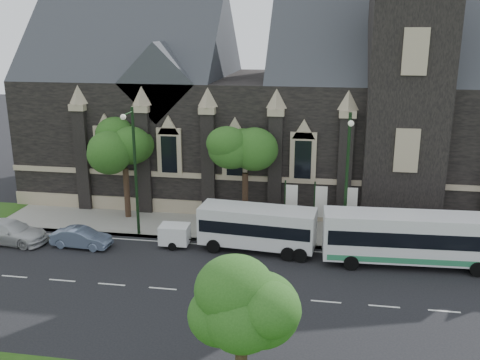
% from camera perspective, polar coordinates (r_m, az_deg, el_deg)
% --- Properties ---
extents(ground, '(160.00, 160.00, 0.00)m').
position_cam_1_polar(ground, '(30.62, -8.26, -11.41)').
color(ground, black).
rests_on(ground, ground).
extents(sidewalk, '(80.00, 5.00, 0.15)m').
position_cam_1_polar(sidewalk, '(38.94, -4.06, -5.00)').
color(sidewalk, gray).
rests_on(sidewalk, ground).
extents(museum, '(40.00, 17.70, 29.90)m').
position_cam_1_polar(museum, '(45.10, 4.92, 8.52)').
color(museum, black).
rests_on(museum, ground).
extents(tree_park_east, '(3.40, 3.40, 6.28)m').
position_cam_1_polar(tree_park_east, '(19.14, 0.76, -13.42)').
color(tree_park_east, black).
rests_on(tree_park_east, ground).
extents(tree_walk_right, '(4.08, 4.08, 7.80)m').
position_cam_1_polar(tree_walk_right, '(37.82, 0.94, 3.50)').
color(tree_walk_right, black).
rests_on(tree_walk_right, ground).
extents(tree_walk_left, '(3.91, 3.91, 7.64)m').
position_cam_1_polar(tree_walk_left, '(40.13, -11.92, 3.77)').
color(tree_walk_left, black).
rests_on(tree_walk_left, ground).
extents(street_lamp_near, '(0.36, 1.88, 9.00)m').
position_cam_1_polar(street_lamp_near, '(34.11, 11.36, 0.57)').
color(street_lamp_near, black).
rests_on(street_lamp_near, ground).
extents(street_lamp_mid, '(0.36, 1.88, 9.00)m').
position_cam_1_polar(street_lamp_mid, '(36.36, -11.25, 1.53)').
color(street_lamp_mid, black).
rests_on(street_lamp_mid, ground).
extents(banner_flag_left, '(0.90, 0.10, 4.00)m').
position_cam_1_polar(banner_flag_left, '(36.78, 5.26, -2.49)').
color(banner_flag_left, black).
rests_on(banner_flag_left, ground).
extents(banner_flag_center, '(0.90, 0.10, 4.00)m').
position_cam_1_polar(banner_flag_center, '(36.70, 8.38, -2.64)').
color(banner_flag_center, black).
rests_on(banner_flag_center, ground).
extents(banner_flag_right, '(0.90, 0.10, 4.00)m').
position_cam_1_polar(banner_flag_right, '(36.73, 11.50, -2.78)').
color(banner_flag_right, black).
rests_on(banner_flag_right, ground).
extents(tour_coach, '(11.23, 3.02, 3.25)m').
position_cam_1_polar(tour_coach, '(34.07, 18.36, -5.90)').
color(tour_coach, white).
rests_on(tour_coach, ground).
extents(shuttle_bus, '(7.63, 3.19, 2.87)m').
position_cam_1_polar(shuttle_bus, '(34.56, 1.89, -4.93)').
color(shuttle_bus, silver).
rests_on(shuttle_bus, ground).
extents(box_trailer, '(2.79, 1.64, 1.48)m').
position_cam_1_polar(box_trailer, '(35.69, -6.99, -5.77)').
color(box_trailer, white).
rests_on(box_trailer, ground).
extents(sedan, '(4.02, 1.59, 1.30)m').
position_cam_1_polar(sedan, '(36.89, -16.59, -5.93)').
color(sedan, slate).
rests_on(sedan, ground).
extents(car_far_white, '(5.39, 2.57, 1.52)m').
position_cam_1_polar(car_far_white, '(39.24, -23.36, -5.10)').
color(car_far_white, silver).
rests_on(car_far_white, ground).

